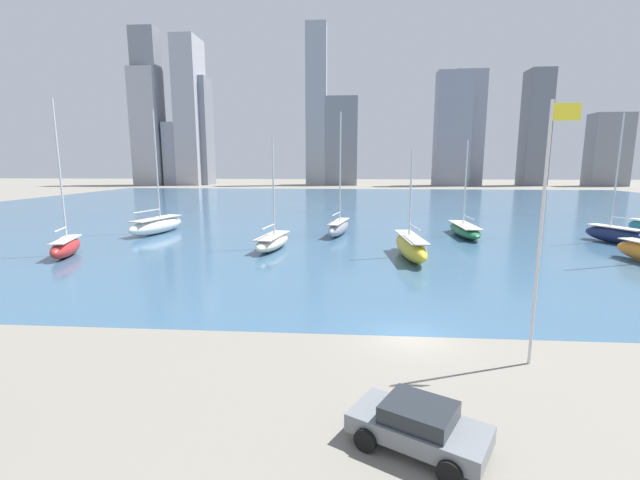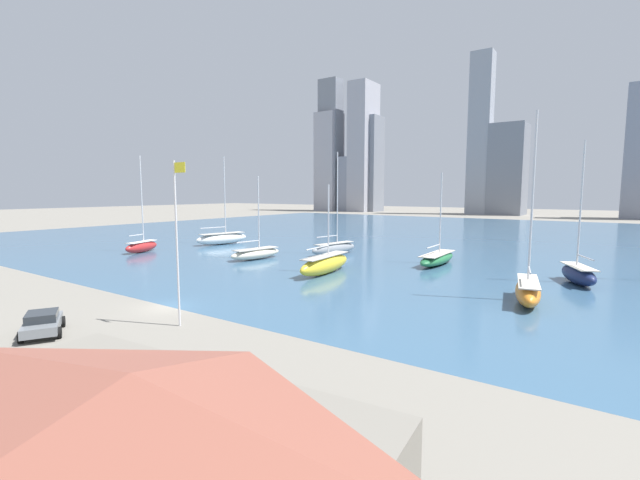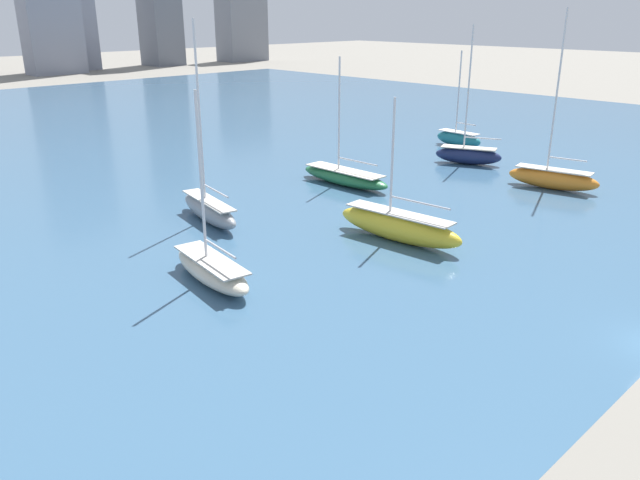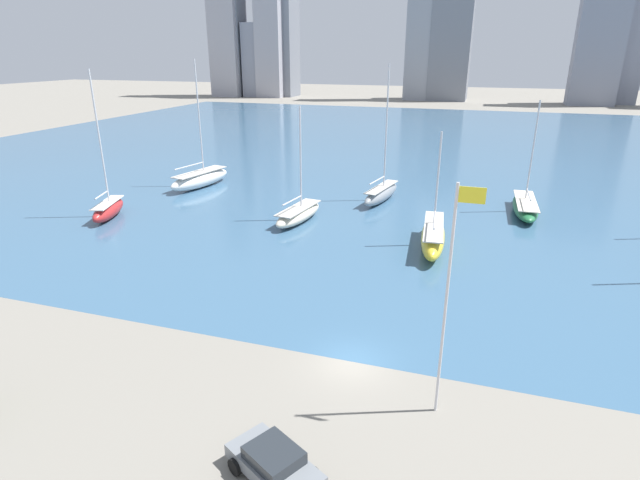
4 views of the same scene
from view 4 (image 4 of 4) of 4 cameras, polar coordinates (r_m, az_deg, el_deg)
name	(u,v)px [view 4 (image 4 of 4)]	position (r m, az deg, el deg)	size (l,w,h in m)	color
ground_plane	(352,362)	(29.62, 3.65, -13.71)	(500.00, 500.00, 0.00)	gray
harbor_water	(447,150)	(95.42, 14.32, 9.98)	(180.00, 140.00, 0.00)	#385B7A
flag_pole	(448,297)	(23.47, 14.41, -6.33)	(1.24, 0.14, 11.64)	silver
distant_city_skyline	(412,28)	(195.46, 10.47, 22.76)	(209.74, 23.19, 67.74)	#9E9EA8
sailboat_yellow	(433,236)	(46.11, 12.79, 0.43)	(2.90, 10.62, 10.38)	yellow
sailboat_cream	(298,214)	(52.27, -2.48, 3.02)	(3.49, 8.71, 11.76)	beige
sailboat_red	(108,209)	(57.94, -23.05, 3.33)	(3.78, 7.14, 15.18)	#B72828
sailboat_green	(525,206)	(59.43, 22.40, 3.60)	(2.73, 10.74, 12.05)	#236B3D
sailboat_white	(200,179)	(67.78, -13.54, 6.83)	(4.59, 10.61, 15.94)	white
sailboat_gray	(381,193)	(59.81, 7.02, 5.36)	(3.41, 9.31, 15.51)	gray
parked_sedan_gray	(274,463)	(22.63, -5.26, -24.08)	(4.75, 3.87, 1.53)	slate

